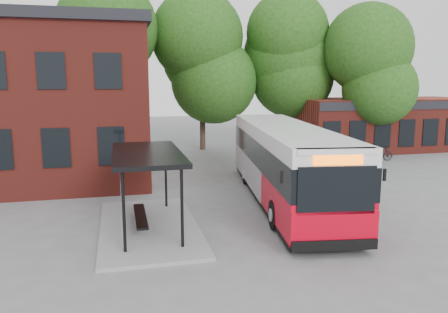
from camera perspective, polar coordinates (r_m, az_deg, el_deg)
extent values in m
plane|color=slate|center=(18.28, 4.35, -7.25)|extent=(100.00, 100.00, 0.00)
imported|color=#0E3515|center=(29.36, 11.76, 0.03)|extent=(1.84, 1.19, 0.91)
imported|color=black|center=(30.08, 13.46, 0.31)|extent=(1.76, 0.75, 1.03)
imported|color=#25232A|center=(30.49, 13.97, 0.23)|extent=(1.58, 0.56, 0.83)
imported|color=black|center=(30.49, 15.83, 0.17)|extent=(1.72, 1.21, 0.86)
imported|color=#0A1847|center=(31.56, 17.79, 0.60)|extent=(1.87, 0.98, 1.08)
imported|color=black|center=(31.33, 19.75, 0.40)|extent=(1.79, 0.63, 1.06)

